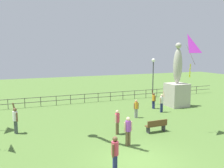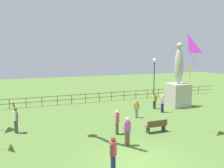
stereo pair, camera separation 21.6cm
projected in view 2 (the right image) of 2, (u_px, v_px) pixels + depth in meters
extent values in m
plane|color=#517533|center=(137.00, 162.00, 11.58)|extent=(80.00, 80.00, 0.00)
cube|color=#B2AD9E|center=(178.00, 95.00, 23.18)|extent=(1.88, 1.88, 2.26)
ellipsoid|color=#B2AD9E|center=(179.00, 66.00, 22.79)|extent=(0.90, 0.76, 3.40)
sphere|color=#B2AD9E|center=(180.00, 46.00, 22.52)|extent=(0.56, 0.56, 0.56)
cylinder|color=#38383D|center=(154.00, 83.00, 23.81)|extent=(0.10, 0.10, 4.34)
sphere|color=white|center=(155.00, 60.00, 23.49)|extent=(0.36, 0.36, 0.36)
cube|color=brown|center=(156.00, 126.00, 15.81)|extent=(1.50, 0.41, 0.06)
cube|color=brown|center=(157.00, 123.00, 15.61)|extent=(1.50, 0.07, 0.36)
cube|color=#333338|center=(148.00, 130.00, 15.62)|extent=(0.08, 0.36, 0.45)
cube|color=#333338|center=(163.00, 128.00, 16.06)|extent=(0.08, 0.36, 0.45)
cylinder|color=brown|center=(129.00, 138.00, 13.56)|extent=(0.15, 0.15, 0.86)
cylinder|color=brown|center=(126.00, 139.00, 13.49)|extent=(0.15, 0.15, 0.86)
cylinder|color=purple|center=(127.00, 126.00, 13.42)|extent=(0.31, 0.31, 0.61)
sphere|color=beige|center=(127.00, 119.00, 13.37)|extent=(0.23, 0.23, 0.23)
cylinder|color=beige|center=(131.00, 126.00, 13.51)|extent=(0.09, 0.09, 0.57)
cylinder|color=beige|center=(124.00, 127.00, 13.35)|extent=(0.09, 0.09, 0.57)
cylinder|color=navy|center=(114.00, 163.00, 10.51)|extent=(0.15, 0.15, 0.86)
cylinder|color=navy|center=(112.00, 165.00, 10.36)|extent=(0.15, 0.15, 0.86)
cylinder|color=#D83F59|center=(113.00, 148.00, 10.33)|extent=(0.32, 0.32, 0.61)
sphere|color=brown|center=(113.00, 139.00, 10.27)|extent=(0.23, 0.23, 0.23)
cylinder|color=brown|center=(115.00, 147.00, 10.53)|extent=(0.09, 0.09, 0.58)
cylinder|color=brown|center=(111.00, 151.00, 10.15)|extent=(0.09, 0.09, 0.58)
cylinder|color=navy|center=(154.00, 105.00, 22.29)|extent=(0.13, 0.13, 0.76)
cylinder|color=navy|center=(155.00, 105.00, 22.19)|extent=(0.13, 0.13, 0.76)
cylinder|color=orange|center=(155.00, 98.00, 22.15)|extent=(0.28, 0.28, 0.54)
sphere|color=brown|center=(155.00, 94.00, 22.10)|extent=(0.20, 0.20, 0.20)
cylinder|color=brown|center=(153.00, 93.00, 22.25)|extent=(0.22, 0.16, 0.51)
cylinder|color=brown|center=(156.00, 99.00, 22.03)|extent=(0.08, 0.08, 0.51)
cylinder|color=#99999E|center=(137.00, 113.00, 19.21)|extent=(0.13, 0.13, 0.76)
cylinder|color=#99999E|center=(136.00, 113.00, 19.18)|extent=(0.13, 0.13, 0.76)
cylinder|color=orange|center=(137.00, 106.00, 19.11)|extent=(0.28, 0.28, 0.54)
sphere|color=tan|center=(137.00, 101.00, 19.06)|extent=(0.20, 0.20, 0.20)
cylinder|color=tan|center=(139.00, 106.00, 19.16)|extent=(0.08, 0.08, 0.51)
cylinder|color=tan|center=(134.00, 106.00, 19.07)|extent=(0.08, 0.08, 0.51)
cylinder|color=navy|center=(163.00, 108.00, 20.98)|extent=(0.14, 0.14, 0.82)
cylinder|color=navy|center=(162.00, 108.00, 20.88)|extent=(0.14, 0.14, 0.82)
cylinder|color=white|center=(162.00, 100.00, 20.84)|extent=(0.30, 0.30, 0.58)
sphere|color=beige|center=(163.00, 96.00, 20.78)|extent=(0.22, 0.22, 0.22)
cylinder|color=beige|center=(165.00, 94.00, 20.85)|extent=(0.15, 0.24, 0.55)
cylinder|color=beige|center=(161.00, 101.00, 20.72)|extent=(0.09, 0.09, 0.55)
cylinder|color=brown|center=(116.00, 128.00, 15.34)|extent=(0.14, 0.14, 0.82)
cylinder|color=brown|center=(118.00, 128.00, 15.47)|extent=(0.14, 0.14, 0.82)
cylinder|color=#D83F59|center=(117.00, 118.00, 15.31)|extent=(0.30, 0.30, 0.58)
sphere|color=beige|center=(117.00, 112.00, 15.25)|extent=(0.22, 0.22, 0.22)
cylinder|color=beige|center=(116.00, 119.00, 15.14)|extent=(0.09, 0.09, 0.55)
cylinder|color=beige|center=(118.00, 118.00, 15.49)|extent=(0.09, 0.09, 0.55)
cylinder|color=#3F4C47|center=(16.00, 126.00, 15.65)|extent=(0.15, 0.15, 0.88)
cylinder|color=#3F4C47|center=(17.00, 127.00, 15.54)|extent=(0.15, 0.15, 0.88)
cylinder|color=white|center=(16.00, 116.00, 15.49)|extent=(0.32, 0.32, 0.62)
sphere|color=brown|center=(15.00, 109.00, 15.44)|extent=(0.24, 0.24, 0.24)
cylinder|color=brown|center=(14.00, 107.00, 15.60)|extent=(0.24, 0.19, 0.59)
cylinder|color=brown|center=(17.00, 117.00, 15.36)|extent=(0.10, 0.10, 0.59)
pyramid|color=#B22DB2|center=(187.00, 45.00, 15.26)|extent=(0.79, 0.87, 1.24)
cylinder|color=#4C381E|center=(191.00, 55.00, 14.96)|extent=(0.05, 0.84, 1.24)
cube|color=yellow|center=(191.00, 66.00, 15.05)|extent=(0.09, 0.04, 0.20)
cube|color=yellow|center=(190.00, 69.00, 15.06)|extent=(0.09, 0.05, 0.20)
cube|color=yellow|center=(190.00, 72.00, 15.10)|extent=(0.11, 0.04, 0.21)
cube|color=yellow|center=(190.00, 76.00, 15.11)|extent=(0.11, 0.02, 0.21)
cylinder|color=#4C4742|center=(9.00, 104.00, 22.23)|extent=(0.06, 0.06, 0.95)
cylinder|color=#4C4742|center=(26.00, 103.00, 22.76)|extent=(0.06, 0.06, 0.95)
cylinder|color=#4C4742|center=(42.00, 101.00, 23.28)|extent=(0.06, 0.06, 0.95)
cylinder|color=#4C4742|center=(57.00, 100.00, 23.82)|extent=(0.06, 0.06, 0.95)
cylinder|color=#4C4742|center=(72.00, 99.00, 24.33)|extent=(0.06, 0.06, 0.95)
cylinder|color=#4C4742|center=(86.00, 98.00, 24.86)|extent=(0.06, 0.06, 0.95)
cylinder|color=#4C4742|center=(99.00, 97.00, 25.39)|extent=(0.06, 0.06, 0.95)
cylinder|color=#4C4742|center=(112.00, 96.00, 25.90)|extent=(0.06, 0.06, 0.95)
cylinder|color=#4C4742|center=(124.00, 95.00, 26.43)|extent=(0.06, 0.06, 0.95)
cylinder|color=#4C4742|center=(136.00, 95.00, 26.96)|extent=(0.06, 0.06, 0.95)
cylinder|color=#4C4742|center=(147.00, 94.00, 27.48)|extent=(0.06, 0.06, 0.95)
cylinder|color=#4C4742|center=(158.00, 93.00, 28.01)|extent=(0.06, 0.06, 0.95)
cylinder|color=#4C4742|center=(169.00, 92.00, 28.53)|extent=(0.06, 0.06, 0.95)
cylinder|color=#4C4742|center=(179.00, 91.00, 29.06)|extent=(0.06, 0.06, 0.95)
cylinder|color=#4C4742|center=(189.00, 91.00, 29.58)|extent=(0.06, 0.06, 0.95)
cylinder|color=#4C4742|center=(198.00, 90.00, 30.11)|extent=(0.06, 0.06, 0.95)
cube|color=#4C4742|center=(75.00, 95.00, 24.40)|extent=(36.00, 0.05, 0.05)
cube|color=#4C4742|center=(75.00, 99.00, 24.46)|extent=(36.00, 0.05, 0.05)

